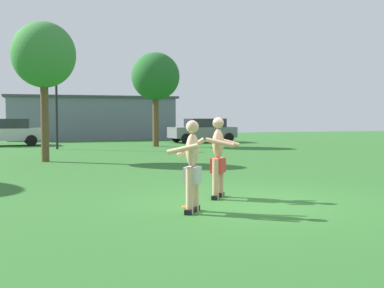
% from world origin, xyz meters
% --- Properties ---
extents(ground_plane, '(80.00, 80.00, 0.00)m').
position_xyz_m(ground_plane, '(0.00, 0.00, 0.00)').
color(ground_plane, '#2D6628').
extents(player_near, '(0.77, 0.66, 1.62)m').
position_xyz_m(player_near, '(-1.37, -0.62, 0.84)').
color(player_near, black).
rests_on(player_near, ground_plane).
extents(player_in_red, '(0.84, 0.70, 1.69)m').
position_xyz_m(player_in_red, '(-0.39, 0.65, 0.92)').
color(player_in_red, black).
rests_on(player_in_red, ground_plane).
extents(frisbee, '(0.27, 0.27, 0.03)m').
position_xyz_m(frisbee, '(-1.29, -0.16, 0.01)').
color(frisbee, orange).
rests_on(frisbee, ground_plane).
extents(car_silver_near_post, '(4.44, 2.33, 1.58)m').
position_xyz_m(car_silver_near_post, '(-5.84, 21.63, 0.82)').
color(car_silver_near_post, silver).
rests_on(car_silver_near_post, ground_plane).
extents(car_gray_mid_lot, '(4.44, 2.34, 1.58)m').
position_xyz_m(car_gray_mid_lot, '(6.47, 21.63, 0.82)').
color(car_gray_mid_lot, slate).
rests_on(car_gray_mid_lot, ground_plane).
extents(lamp_post, '(0.60, 0.24, 5.51)m').
position_xyz_m(lamp_post, '(-2.99, 17.56, 3.40)').
color(lamp_post, black).
rests_on(lamp_post, ground_plane).
extents(outbuilding_behind_lot, '(12.49, 6.11, 3.24)m').
position_xyz_m(outbuilding_behind_lot, '(-0.01, 29.54, 1.63)').
color(outbuilding_behind_lot, slate).
rests_on(outbuilding_behind_lot, ground_plane).
extents(tree_behind_players, '(2.73, 2.73, 5.33)m').
position_xyz_m(tree_behind_players, '(2.47, 18.29, 3.94)').
color(tree_behind_players, brown).
rests_on(tree_behind_players, ground_plane).
extents(tree_near_building, '(2.37, 2.37, 5.22)m').
position_xyz_m(tree_near_building, '(-3.69, 10.33, 3.95)').
color(tree_near_building, brown).
rests_on(tree_near_building, ground_plane).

